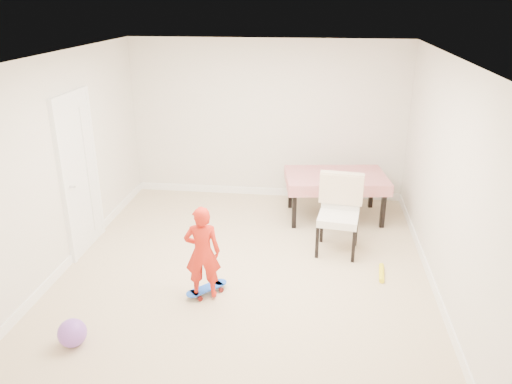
# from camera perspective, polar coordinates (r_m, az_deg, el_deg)

# --- Properties ---
(ground) EXTENTS (5.00, 5.00, 0.00)m
(ground) POSITION_cam_1_polar(r_m,az_deg,el_deg) (6.39, -1.12, -8.57)
(ground) COLOR #C9B28B
(ground) RESTS_ON ground
(ceiling) EXTENTS (4.50, 5.00, 0.04)m
(ceiling) POSITION_cam_1_polar(r_m,az_deg,el_deg) (5.56, -1.32, 15.10)
(ceiling) COLOR white
(ceiling) RESTS_ON wall_back
(wall_back) EXTENTS (4.50, 0.04, 2.60)m
(wall_back) POSITION_cam_1_polar(r_m,az_deg,el_deg) (8.21, 1.28, 8.13)
(wall_back) COLOR silver
(wall_back) RESTS_ON ground
(wall_front) EXTENTS (4.50, 0.04, 2.60)m
(wall_front) POSITION_cam_1_polar(r_m,az_deg,el_deg) (3.63, -6.91, -10.26)
(wall_front) COLOR silver
(wall_front) RESTS_ON ground
(wall_left) EXTENTS (0.04, 5.00, 2.60)m
(wall_left) POSITION_cam_1_polar(r_m,az_deg,el_deg) (6.53, -20.99, 3.14)
(wall_left) COLOR silver
(wall_left) RESTS_ON ground
(wall_right) EXTENTS (0.04, 5.00, 2.60)m
(wall_right) POSITION_cam_1_polar(r_m,az_deg,el_deg) (5.96, 20.53, 1.50)
(wall_right) COLOR silver
(wall_right) RESTS_ON ground
(door) EXTENTS (0.11, 0.94, 2.11)m
(door) POSITION_cam_1_polar(r_m,az_deg,el_deg) (6.87, -19.52, 1.76)
(door) COLOR white
(door) RESTS_ON ground
(baseboard_back) EXTENTS (4.50, 0.02, 0.12)m
(baseboard_back) POSITION_cam_1_polar(r_m,az_deg,el_deg) (8.59, 1.22, 0.08)
(baseboard_back) COLOR white
(baseboard_back) RESTS_ON ground
(baseboard_left) EXTENTS (0.02, 5.00, 0.12)m
(baseboard_left) POSITION_cam_1_polar(r_m,az_deg,el_deg) (7.00, -19.72, -6.52)
(baseboard_left) COLOR white
(baseboard_left) RESTS_ON ground
(baseboard_right) EXTENTS (0.02, 5.00, 0.12)m
(baseboard_right) POSITION_cam_1_polar(r_m,az_deg,el_deg) (6.47, 19.18, -8.88)
(baseboard_right) COLOR white
(baseboard_right) RESTS_ON ground
(dining_table) EXTENTS (1.60, 1.13, 0.69)m
(dining_table) POSITION_cam_1_polar(r_m,az_deg,el_deg) (7.72, 9.00, -0.46)
(dining_table) COLOR #B22009
(dining_table) RESTS_ON ground
(dining_chair) EXTENTS (0.65, 0.72, 1.05)m
(dining_chair) POSITION_cam_1_polar(r_m,az_deg,el_deg) (6.61, 9.40, -2.70)
(dining_chair) COLOR silver
(dining_chair) RESTS_ON ground
(skateboard) EXTENTS (0.51, 0.51, 0.08)m
(skateboard) POSITION_cam_1_polar(r_m,az_deg,el_deg) (5.88, -5.64, -11.13)
(skateboard) COLOR blue
(skateboard) RESTS_ON ground
(child) EXTENTS (0.43, 0.31, 1.09)m
(child) POSITION_cam_1_polar(r_m,az_deg,el_deg) (5.56, -6.12, -7.19)
(child) COLOR red
(child) RESTS_ON ground
(balloon) EXTENTS (0.28, 0.28, 0.28)m
(balloon) POSITION_cam_1_polar(r_m,az_deg,el_deg) (5.36, -20.26, -14.87)
(balloon) COLOR #8951C3
(balloon) RESTS_ON ground
(foam_toy) EXTENTS (0.10, 0.40, 0.06)m
(foam_toy) POSITION_cam_1_polar(r_m,az_deg,el_deg) (6.39, 14.16, -8.96)
(foam_toy) COLOR yellow
(foam_toy) RESTS_ON ground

